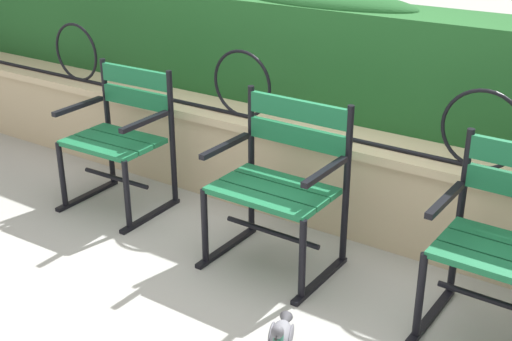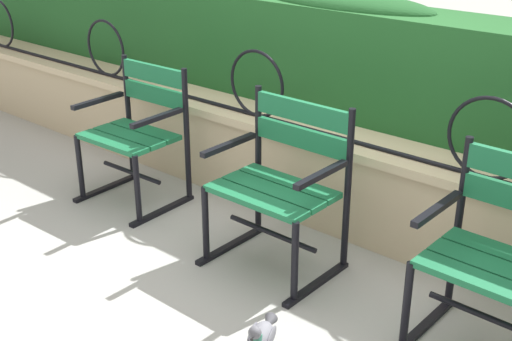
{
  "view_description": "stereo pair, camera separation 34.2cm",
  "coord_description": "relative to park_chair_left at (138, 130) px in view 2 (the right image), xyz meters",
  "views": [
    {
      "loc": [
        1.77,
        -2.55,
        1.91
      ],
      "look_at": [
        0.0,
        0.05,
        0.55
      ],
      "focal_mm": 47.48,
      "sensor_mm": 36.0,
      "label": 1
    },
    {
      "loc": [
        2.04,
        -2.34,
        1.91
      ],
      "look_at": [
        0.0,
        0.05,
        0.55
      ],
      "focal_mm": 47.48,
      "sensor_mm": 36.0,
      "label": 2
    }
  ],
  "objects": [
    {
      "name": "ground_plane",
      "position": [
        1.11,
        -0.21,
        -0.46
      ],
      "size": [
        60.0,
        60.0,
        0.0
      ],
      "primitive_type": "plane",
      "color": "#9E9E99"
    },
    {
      "name": "stone_wall",
      "position": [
        1.11,
        0.53,
        -0.18
      ],
      "size": [
        8.47,
        0.41,
        0.56
      ],
      "color": "tan",
      "rests_on": "ground"
    },
    {
      "name": "iron_arch_fence",
      "position": [
        0.7,
        0.46,
        0.27
      ],
      "size": [
        7.91,
        0.02,
        0.42
      ],
      "color": "black",
      "rests_on": "stone_wall"
    },
    {
      "name": "hedge_row",
      "position": [
        1.08,
        0.95,
        0.45
      ],
      "size": [
        8.3,
        0.47,
        0.75
      ],
      "color": "#1E5123",
      "rests_on": "stone_wall"
    },
    {
      "name": "park_chair_left",
      "position": [
        0.0,
        0.0,
        0.0
      ],
      "size": [
        0.59,
        0.54,
        0.87
      ],
      "color": "#19663D",
      "rests_on": "ground"
    },
    {
      "name": "park_chair_centre",
      "position": [
        1.19,
        -0.04,
        0.01
      ],
      "size": [
        0.64,
        0.52,
        0.89
      ],
      "color": "#19663D",
      "rests_on": "ground"
    },
    {
      "name": "park_chair_right",
      "position": [
        2.37,
        -0.03,
        0.01
      ],
      "size": [
        0.65,
        0.53,
        0.88
      ],
      "color": "#19663D",
      "rests_on": "ground"
    },
    {
      "name": "pigeon_near_chairs",
      "position": [
        1.63,
        -0.73,
        -0.35
      ],
      "size": [
        0.17,
        0.28,
        0.22
      ],
      "color": "slate",
      "rests_on": "ground"
    }
  ]
}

